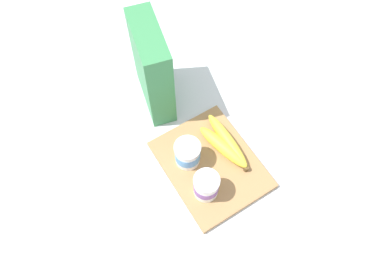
# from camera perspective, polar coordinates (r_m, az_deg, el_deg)

# --- Properties ---
(ground_plane) EXTENTS (2.40, 2.40, 0.00)m
(ground_plane) POSITION_cam_1_polar(r_m,az_deg,el_deg) (1.04, 2.87, -5.79)
(ground_plane) COLOR silver
(cutting_board) EXTENTS (0.30, 0.24, 0.02)m
(cutting_board) POSITION_cam_1_polar(r_m,az_deg,el_deg) (1.03, 2.89, -5.60)
(cutting_board) COLOR #A37A4C
(cutting_board) RESTS_ON ground_plane
(cereal_box) EXTENTS (0.21, 0.12, 0.28)m
(cereal_box) POSITION_cam_1_polar(r_m,az_deg,el_deg) (1.04, -6.12, 9.06)
(cereal_box) COLOR #38844C
(cereal_box) RESTS_ON ground_plane
(yogurt_cup_front) EXTENTS (0.07, 0.07, 0.08)m
(yogurt_cup_front) POSITION_cam_1_polar(r_m,az_deg,el_deg) (0.96, 2.19, -8.87)
(yogurt_cup_front) COLOR white
(yogurt_cup_front) RESTS_ON cutting_board
(yogurt_cup_back) EXTENTS (0.07, 0.07, 0.08)m
(yogurt_cup_back) POSITION_cam_1_polar(r_m,az_deg,el_deg) (0.99, -0.69, -3.95)
(yogurt_cup_back) COLOR white
(yogurt_cup_back) RESTS_ON cutting_board
(banana_bunch) EXTENTS (0.20, 0.08, 0.04)m
(banana_bunch) POSITION_cam_1_polar(r_m,az_deg,el_deg) (1.03, 5.12, -2.41)
(banana_bunch) COLOR yellow
(banana_bunch) RESTS_ON cutting_board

